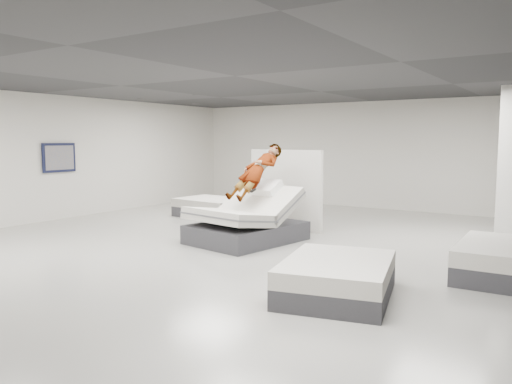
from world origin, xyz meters
TOP-DOWN VIEW (x-y plane):
  - room at (0.00, 0.00)m, footprint 14.00×14.04m
  - hero_bed at (-0.29, 0.76)m, footprint 1.94×2.37m
  - person at (-0.23, 1.07)m, footprint 0.81×1.42m
  - remote at (-0.07, 0.69)m, footprint 0.07×0.15m
  - divider_panel at (-0.38, 2.49)m, footprint 2.00×0.36m
  - flat_bed_right_far at (4.51, 0.69)m, footprint 1.46×1.91m
  - flat_bed_right_near at (2.71, -1.49)m, footprint 1.71×2.04m
  - flat_bed_left_far at (-3.00, 3.07)m, footprint 1.84×1.43m
  - column at (4.00, 4.50)m, footprint 0.40×0.40m
  - wall_poster at (-5.93, 0.50)m, footprint 0.06×0.95m

SIDE VIEW (x-z plane):
  - flat_bed_left_far at x=-3.00m, z-range 0.00..0.48m
  - flat_bed_right_near at x=2.71m, z-range 0.00..0.49m
  - flat_bed_right_far at x=4.51m, z-range 0.00..0.52m
  - hero_bed at x=-0.29m, z-range -0.23..1.01m
  - divider_panel at x=-0.38m, z-range 0.00..1.83m
  - remote at x=-0.07m, z-range 1.02..1.10m
  - person at x=-0.23m, z-range 0.49..2.01m
  - room at x=0.00m, z-range 0.00..3.20m
  - column at x=4.00m, z-range 0.00..3.20m
  - wall_poster at x=-5.93m, z-range 1.23..1.98m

